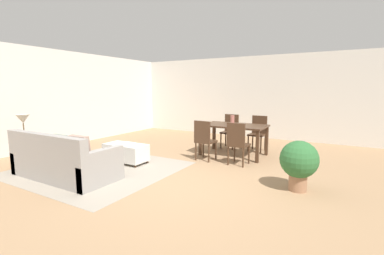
# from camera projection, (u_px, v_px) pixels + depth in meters

# --- Properties ---
(ground_plane) EXTENTS (10.80, 10.80, 0.00)m
(ground_plane) POSITION_uv_depth(u_px,v_px,m) (177.00, 180.00, 4.81)
(ground_plane) COLOR #9E7A56
(wall_back) EXTENTS (9.00, 0.12, 2.70)m
(wall_back) POSITION_uv_depth(u_px,v_px,m) (258.00, 97.00, 8.90)
(wall_back) COLOR silver
(wall_back) RESTS_ON ground_plane
(wall_left) EXTENTS (0.12, 11.00, 2.70)m
(wall_left) POSITION_uv_depth(u_px,v_px,m) (48.00, 99.00, 7.27)
(wall_left) COLOR silver
(wall_left) RESTS_ON ground_plane
(area_rug) EXTENTS (3.00, 2.80, 0.01)m
(area_rug) POSITION_uv_depth(u_px,v_px,m) (99.00, 169.00, 5.46)
(area_rug) COLOR gray
(area_rug) RESTS_ON ground_plane
(couch) EXTENTS (2.05, 0.90, 0.86)m
(couch) POSITION_uv_depth(u_px,v_px,m) (63.00, 162.00, 4.90)
(couch) COLOR gray
(couch) RESTS_ON ground_plane
(ottoman_table) EXTENTS (0.98, 0.48, 0.42)m
(ottoman_table) POSITION_uv_depth(u_px,v_px,m) (126.00, 152.00, 5.90)
(ottoman_table) COLOR silver
(ottoman_table) RESTS_ON ground_plane
(side_table) EXTENTS (0.40, 0.40, 0.58)m
(side_table) POSITION_uv_depth(u_px,v_px,m) (25.00, 145.00, 5.58)
(side_table) COLOR brown
(side_table) RESTS_ON ground_plane
(table_lamp) EXTENTS (0.26, 0.26, 0.53)m
(table_lamp) POSITION_uv_depth(u_px,v_px,m) (23.00, 120.00, 5.51)
(table_lamp) COLOR brown
(table_lamp) RESTS_ON side_table
(dining_table) EXTENTS (1.54, 0.91, 0.76)m
(dining_table) POSITION_uv_depth(u_px,v_px,m) (234.00, 129.00, 6.51)
(dining_table) COLOR #422B1C
(dining_table) RESTS_ON ground_plane
(dining_chair_near_left) EXTENTS (0.42, 0.42, 0.92)m
(dining_chair_near_left) POSITION_uv_depth(u_px,v_px,m) (204.00, 138.00, 6.03)
(dining_chair_near_left) COLOR #422B1C
(dining_chair_near_left) RESTS_ON ground_plane
(dining_chair_near_right) EXTENTS (0.42, 0.42, 0.92)m
(dining_chair_near_right) POSITION_uv_depth(u_px,v_px,m) (237.00, 141.00, 5.65)
(dining_chair_near_right) COLOR #422B1C
(dining_chair_near_right) RESTS_ON ground_plane
(dining_chair_far_left) EXTENTS (0.40, 0.40, 0.92)m
(dining_chair_far_left) POSITION_uv_depth(u_px,v_px,m) (230.00, 129.00, 7.43)
(dining_chair_far_left) COLOR #422B1C
(dining_chair_far_left) RESTS_ON ground_plane
(dining_chair_far_right) EXTENTS (0.42, 0.42, 0.92)m
(dining_chair_far_right) POSITION_uv_depth(u_px,v_px,m) (258.00, 131.00, 7.06)
(dining_chair_far_right) COLOR #422B1C
(dining_chair_far_right) RESTS_ON ground_plane
(vase_centerpiece) EXTENTS (0.10, 0.10, 0.23)m
(vase_centerpiece) POSITION_uv_depth(u_px,v_px,m) (232.00, 120.00, 6.50)
(vase_centerpiece) COLOR #B26659
(vase_centerpiece) RESTS_ON dining_table
(book_on_ottoman) EXTENTS (0.27, 0.22, 0.03)m
(book_on_ottoman) POSITION_uv_depth(u_px,v_px,m) (128.00, 143.00, 5.89)
(book_on_ottoman) COLOR silver
(book_on_ottoman) RESTS_ON ottoman_table
(potted_plant) EXTENTS (0.60, 0.60, 0.81)m
(potted_plant) POSITION_uv_depth(u_px,v_px,m) (299.00, 161.00, 4.24)
(potted_plant) COLOR #996B4C
(potted_plant) RESTS_ON ground_plane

